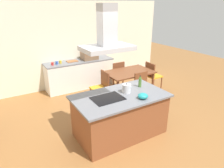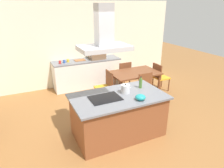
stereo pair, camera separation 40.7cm
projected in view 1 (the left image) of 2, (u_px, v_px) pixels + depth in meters
ground at (90, 105)px, 5.62m from camera, size 16.00×16.00×0.00m
wall_back at (65, 46)px, 6.51m from camera, size 7.20×0.10×2.70m
kitchen_island at (120, 115)px, 4.26m from camera, size 1.90×1.09×0.90m
cooktop at (108, 98)px, 3.95m from camera, size 0.60×0.44×0.01m
tea_kettle at (127, 88)px, 4.20m from camera, size 0.23×0.18×0.20m
olive_oil_bottle at (140, 82)px, 4.47m from camera, size 0.07×0.07×0.26m
mixing_bowl at (143, 96)px, 3.94m from camera, size 0.20×0.20×0.11m
back_counter at (80, 74)px, 6.70m from camera, size 2.21×0.62×0.90m
countertop_microwave at (89, 55)px, 6.66m from camera, size 0.50×0.38×0.28m
coffee_mug_red at (52, 64)px, 6.05m from camera, size 0.08×0.08×0.09m
coffee_mug_blue at (57, 63)px, 6.15m from camera, size 0.08×0.08×0.09m
coffee_mug_yellow at (60, 62)px, 6.24m from camera, size 0.08×0.08×0.09m
cutting_board at (72, 61)px, 6.47m from camera, size 0.34×0.24×0.02m
dining_table at (129, 74)px, 6.02m from camera, size 1.40×0.90×0.75m
chair_at_right_end at (152, 74)px, 6.52m from camera, size 0.42×0.42×0.89m
chair_facing_island at (143, 87)px, 5.55m from camera, size 0.42×0.42×0.89m
chair_at_left_end at (102, 85)px, 5.64m from camera, size 0.42×0.42×0.89m
chair_facing_back_wall at (117, 73)px, 6.61m from camera, size 0.42×0.42×0.89m
range_hood at (107, 36)px, 3.51m from camera, size 0.90×0.55×0.78m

